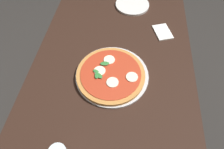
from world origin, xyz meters
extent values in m
plane|color=#2D2B28|center=(0.00, 0.00, 0.00)|extent=(6.00, 6.00, 0.00)
cube|color=black|center=(0.00, 0.00, 0.70)|extent=(1.55, 0.85, 0.04)
cube|color=black|center=(-0.69, -0.34, 0.34)|extent=(0.07, 0.07, 0.68)
cube|color=black|center=(-0.69, 0.34, 0.34)|extent=(0.07, 0.07, 0.68)
cylinder|color=silver|center=(-0.03, 0.01, 0.72)|extent=(0.37, 0.37, 0.01)
cylinder|color=#C6843F|center=(-0.03, 0.00, 0.74)|extent=(0.34, 0.34, 0.02)
cylinder|color=#B7381E|center=(-0.03, 0.00, 0.75)|extent=(0.30, 0.30, 0.00)
cylinder|color=#F4EACC|center=(0.03, 0.02, 0.76)|extent=(0.06, 0.06, 0.00)
cylinder|color=#F4EACC|center=(-0.01, 0.11, 0.76)|extent=(0.06, 0.06, 0.00)
cylinder|color=#F4EACC|center=(-0.11, -0.02, 0.76)|extent=(0.06, 0.06, 0.00)
cylinder|color=#F4EACC|center=(-0.03, -0.06, 0.76)|extent=(0.06, 0.06, 0.00)
ellipsoid|color=#337F38|center=(0.00, -0.05, 0.76)|extent=(0.04, 0.05, 0.00)
ellipsoid|color=#337F38|center=(-0.08, -0.04, 0.76)|extent=(0.03, 0.05, 0.00)
ellipsoid|color=#337F38|center=(0.00, -0.06, 0.76)|extent=(0.04, 0.02, 0.00)
ellipsoid|color=#337F38|center=(-0.02, -0.07, 0.76)|extent=(0.03, 0.04, 0.00)
cylinder|color=white|center=(-0.62, 0.07, 0.73)|extent=(0.23, 0.23, 0.01)
cube|color=white|center=(-0.38, 0.27, 0.72)|extent=(0.15, 0.13, 0.01)
camera|label=1|loc=(0.49, 0.07, 1.51)|focal=30.03mm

